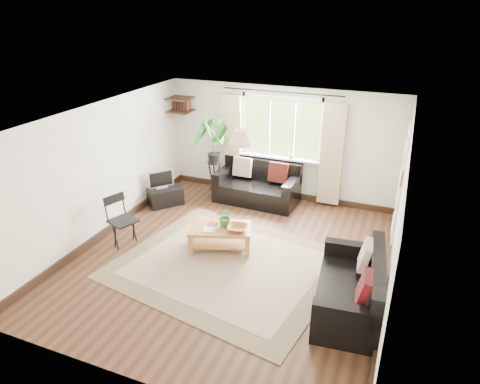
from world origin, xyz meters
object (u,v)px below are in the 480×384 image
at_px(sofa_right, 350,285).
at_px(tv_stand, 166,196).
at_px(palm_stand, 214,159).
at_px(coffee_table, 220,238).
at_px(folding_chair, 123,222).
at_px(sofa_back, 257,184).

height_order(sofa_right, tv_stand, sofa_right).
xyz_separation_m(sofa_right, palm_stand, (-3.31, 2.73, 0.48)).
distance_m(coffee_table, folding_chair, 1.71).
distance_m(sofa_right, tv_stand, 4.56).
distance_m(sofa_back, tv_stand, 1.95).
height_order(sofa_back, palm_stand, palm_stand).
bearing_deg(palm_stand, sofa_back, 6.39).
relative_size(palm_stand, folding_chair, 1.98).
xyz_separation_m(palm_stand, folding_chair, (-0.62, -2.43, -0.44)).
distance_m(sofa_back, folding_chair, 2.98).
height_order(sofa_right, coffee_table, sofa_right).
bearing_deg(sofa_back, coffee_table, -85.99).
bearing_deg(palm_stand, folding_chair, -104.25).
height_order(coffee_table, folding_chair, folding_chair).
xyz_separation_m(coffee_table, palm_stand, (-1.01, 1.96, 0.67)).
xyz_separation_m(sofa_right, folding_chair, (-3.93, 0.30, 0.05)).
bearing_deg(folding_chair, palm_stand, 5.68).
relative_size(coffee_table, tv_stand, 1.52).
bearing_deg(coffee_table, palm_stand, 117.29).
distance_m(coffee_table, palm_stand, 2.30).
bearing_deg(tv_stand, palm_stand, -6.51).
height_order(sofa_right, palm_stand, palm_stand).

